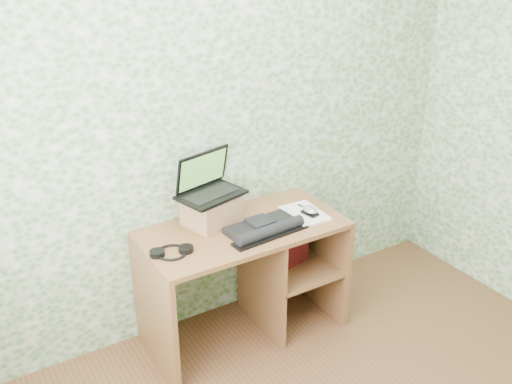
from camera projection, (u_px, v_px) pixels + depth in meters
wall_back at (216, 123)px, 3.34m from camera, size 3.50×0.00×3.50m
desk at (252, 261)px, 3.50m from camera, size 1.20×0.60×0.75m
riser at (212, 210)px, 3.35m from camera, size 0.35×0.31×0.18m
laptop at (208, 185)px, 3.32m from camera, size 0.42×0.35×0.25m
keyboard at (264, 228)px, 3.28m from camera, size 0.49×0.28×0.07m
headphones at (172, 252)px, 3.06m from camera, size 0.23×0.21×0.03m
notepad at (305, 213)px, 3.48m from camera, size 0.22×0.31×0.01m
mouse at (310, 211)px, 3.45m from camera, size 0.09×0.12×0.04m
pen at (306, 208)px, 3.53m from camera, size 0.04×0.13×0.01m
red_box at (289, 243)px, 3.57m from camera, size 0.27×0.13×0.31m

